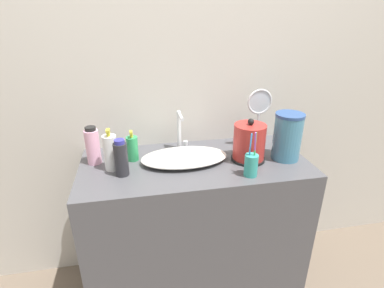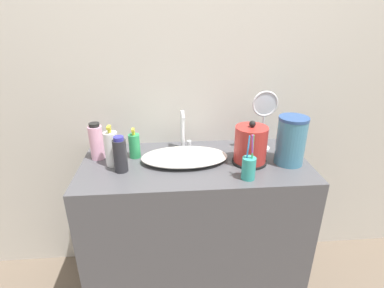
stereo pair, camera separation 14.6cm
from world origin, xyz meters
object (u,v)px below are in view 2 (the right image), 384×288
Objects in this scene: faucet at (184,129)px; mouthwash_bottle at (96,142)px; lotion_bottle at (112,149)px; hand_cream_bottle at (120,155)px; water_pitcher at (291,141)px; vanity_mirror at (264,116)px; shampoo_bottle at (134,146)px; toothbrush_cup at (249,167)px; electric_kettle at (250,146)px.

mouthwash_bottle is (-0.45, -0.08, -0.03)m from faucet.
lotion_bottle reaches higher than mouthwash_bottle.
hand_cream_bottle is 0.73× the size of water_pitcher.
mouthwash_bottle is 0.88m from vanity_mirror.
hand_cream_bottle is (-0.31, -0.23, -0.03)m from faucet.
shampoo_bottle is (-0.26, -0.08, -0.05)m from faucet.
toothbrush_cup is at bearing -52.04° from faucet.
faucet is at bearing 127.96° from toothbrush_cup.
electric_kettle is 0.59m from shampoo_bottle.
lotion_bottle is at bearing -42.79° from mouthwash_bottle.
vanity_mirror is (0.78, 0.13, 0.10)m from lotion_bottle.
hand_cream_bottle is at bearing -46.95° from mouthwash_bottle.
water_pitcher reaches higher than electric_kettle.
faucet is 0.96× the size of toothbrush_cup.
shampoo_bottle is at bearing 170.53° from water_pitcher.
faucet is 1.03× the size of lotion_bottle.
water_pitcher is (0.19, -0.02, 0.03)m from electric_kettle.
vanity_mirror reaches higher than electric_kettle.
hand_cream_bottle is 0.76m from vanity_mirror.
electric_kettle is at bearing 174.49° from water_pitcher.
electric_kettle is at bearing -2.51° from lotion_bottle.
toothbrush_cup is at bearing -150.46° from water_pitcher.
water_pitcher is (0.77, -0.13, 0.06)m from shampoo_bottle.
toothbrush_cup is 0.68× the size of vanity_mirror.
electric_kettle is 0.63m from hand_cream_bottle.
vanity_mirror is at bearing 116.75° from water_pitcher.
faucet is at bearing 24.61° from lotion_bottle.
electric_kettle is at bearing -124.19° from vanity_mirror.
lotion_bottle reaches higher than hand_cream_bottle.
water_pitcher is (0.96, -0.13, 0.03)m from mouthwash_bottle.
electric_kettle is 0.92× the size of water_pitcher.
shampoo_bottle is at bearing 153.52° from toothbrush_cup.
faucet is at bearing 148.62° from electric_kettle.
toothbrush_cup reaches higher than shampoo_bottle.
toothbrush_cup is 1.38× the size of shampoo_bottle.
electric_kettle is 0.68× the size of vanity_mirror.
vanity_mirror is (0.42, -0.04, 0.07)m from faucet.
water_pitcher is at bearing -22.58° from faucet.
vanity_mirror is at bearing 63.90° from toothbrush_cup.
electric_kettle reaches higher than mouthwash_bottle.
lotion_bottle is at bearing -141.36° from shampoo_bottle.
lotion_bottle is 0.86× the size of water_pitcher.
vanity_mirror is (0.15, 0.31, 0.13)m from toothbrush_cup.
faucet is 0.45m from mouthwash_bottle.
toothbrush_cup is 0.66m from lotion_bottle.
faucet is 0.28m from shampoo_bottle.
electric_kettle is at bearing -10.78° from shampoo_bottle.
lotion_bottle is at bearing 163.72° from toothbrush_cup.
toothbrush_cup is 0.59m from shampoo_bottle.
hand_cream_bottle is at bearing -178.79° from water_pitcher.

